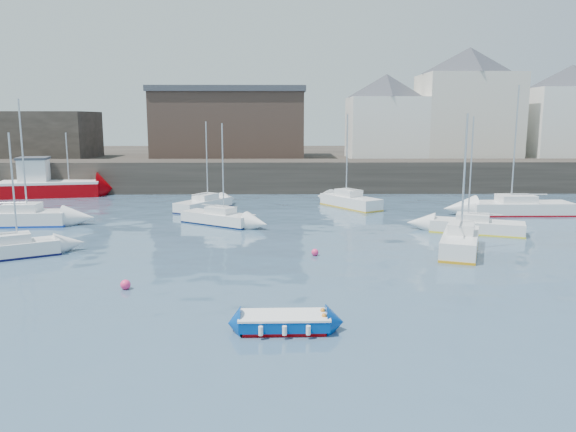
{
  "coord_description": "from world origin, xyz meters",
  "views": [
    {
      "loc": [
        -0.44,
        -20.02,
        7.1
      ],
      "look_at": [
        0.0,
        12.0,
        1.5
      ],
      "focal_mm": 35.0,
      "sensor_mm": 36.0,
      "label": 1
    }
  ],
  "objects_px": {
    "sailboat_f": "(350,201)",
    "sailboat_g": "(520,208)",
    "buoy_mid": "(315,255)",
    "buoy_near": "(126,289)",
    "sailboat_h": "(204,204)",
    "sailboat_b": "(218,218)",
    "fishing_boat": "(47,184)",
    "buoy_far": "(252,228)",
    "sailboat_d": "(476,226)",
    "sailboat_e": "(19,217)",
    "sailboat_a": "(9,249)",
    "blue_dinghy": "(284,322)",
    "sailboat_c": "(460,242)"
  },
  "relations": [
    {
      "from": "sailboat_b",
      "to": "sailboat_d",
      "type": "bearing_deg",
      "value": -10.75
    },
    {
      "from": "sailboat_b",
      "to": "sailboat_f",
      "type": "distance_m",
      "value": 12.1
    },
    {
      "from": "sailboat_b",
      "to": "sailboat_e",
      "type": "relative_size",
      "value": 0.81
    },
    {
      "from": "sailboat_h",
      "to": "buoy_near",
      "type": "bearing_deg",
      "value": -91.42
    },
    {
      "from": "sailboat_a",
      "to": "sailboat_g",
      "type": "distance_m",
      "value": 34.27
    },
    {
      "from": "sailboat_f",
      "to": "sailboat_c",
      "type": "bearing_deg",
      "value": -75.12
    },
    {
      "from": "sailboat_h",
      "to": "buoy_near",
      "type": "relative_size",
      "value": 15.94
    },
    {
      "from": "fishing_boat",
      "to": "sailboat_e",
      "type": "xyz_separation_m",
      "value": [
        3.91,
        -14.3,
        -0.58
      ]
    },
    {
      "from": "sailboat_c",
      "to": "buoy_near",
      "type": "bearing_deg",
      "value": -158.21
    },
    {
      "from": "blue_dinghy",
      "to": "fishing_boat",
      "type": "bearing_deg",
      "value": 122.8
    },
    {
      "from": "sailboat_a",
      "to": "buoy_far",
      "type": "height_order",
      "value": "sailboat_a"
    },
    {
      "from": "fishing_boat",
      "to": "sailboat_d",
      "type": "distance_m",
      "value": 37.85
    },
    {
      "from": "sailboat_h",
      "to": "buoy_far",
      "type": "height_order",
      "value": "sailboat_h"
    },
    {
      "from": "fishing_boat",
      "to": "buoy_far",
      "type": "distance_m",
      "value": 24.88
    },
    {
      "from": "sailboat_e",
      "to": "buoy_far",
      "type": "distance_m",
      "value": 15.73
    },
    {
      "from": "blue_dinghy",
      "to": "sailboat_d",
      "type": "distance_m",
      "value": 20.32
    },
    {
      "from": "sailboat_c",
      "to": "sailboat_a",
      "type": "bearing_deg",
      "value": -177.69
    },
    {
      "from": "sailboat_c",
      "to": "buoy_mid",
      "type": "bearing_deg",
      "value": -174.72
    },
    {
      "from": "sailboat_g",
      "to": "buoy_near",
      "type": "xyz_separation_m",
      "value": [
        -24.37,
        -18.17,
        -0.54
      ]
    },
    {
      "from": "sailboat_b",
      "to": "buoy_far",
      "type": "height_order",
      "value": "sailboat_b"
    },
    {
      "from": "blue_dinghy",
      "to": "buoy_far",
      "type": "xyz_separation_m",
      "value": [
        -1.96,
        18.15,
        -0.33
      ]
    },
    {
      "from": "blue_dinghy",
      "to": "sailboat_h",
      "type": "bearing_deg",
      "value": 103.47
    },
    {
      "from": "fishing_boat",
      "to": "sailboat_f",
      "type": "distance_m",
      "value": 27.96
    },
    {
      "from": "sailboat_a",
      "to": "sailboat_e",
      "type": "height_order",
      "value": "sailboat_e"
    },
    {
      "from": "buoy_mid",
      "to": "buoy_near",
      "type": "bearing_deg",
      "value": -145.41
    },
    {
      "from": "sailboat_d",
      "to": "sailboat_c",
      "type": "bearing_deg",
      "value": -117.6
    },
    {
      "from": "fishing_boat",
      "to": "buoy_far",
      "type": "xyz_separation_m",
      "value": [
        19.59,
        -15.29,
        -1.12
      ]
    },
    {
      "from": "blue_dinghy",
      "to": "sailboat_b",
      "type": "distance_m",
      "value": 19.88
    },
    {
      "from": "sailboat_d",
      "to": "sailboat_e",
      "type": "distance_m",
      "value": 29.95
    },
    {
      "from": "sailboat_f",
      "to": "sailboat_h",
      "type": "xyz_separation_m",
      "value": [
        -11.64,
        -0.88,
        -0.08
      ]
    },
    {
      "from": "sailboat_a",
      "to": "buoy_far",
      "type": "xyz_separation_m",
      "value": [
        12.16,
        7.85,
        -0.45
      ]
    },
    {
      "from": "fishing_boat",
      "to": "sailboat_a",
      "type": "xyz_separation_m",
      "value": [
        7.43,
        -23.14,
        -0.67
      ]
    },
    {
      "from": "sailboat_f",
      "to": "buoy_mid",
      "type": "distance_m",
      "value": 16.38
    },
    {
      "from": "fishing_boat",
      "to": "sailboat_g",
      "type": "xyz_separation_m",
      "value": [
        39.28,
        -10.49,
        -0.59
      ]
    },
    {
      "from": "sailboat_a",
      "to": "fishing_boat",
      "type": "bearing_deg",
      "value": 107.8
    },
    {
      "from": "sailboat_d",
      "to": "sailboat_a",
      "type": "bearing_deg",
      "value": -167.21
    },
    {
      "from": "sailboat_h",
      "to": "sailboat_b",
      "type": "bearing_deg",
      "value": -73.75
    },
    {
      "from": "buoy_near",
      "to": "buoy_mid",
      "type": "relative_size",
      "value": 1.14
    },
    {
      "from": "sailboat_b",
      "to": "sailboat_f",
      "type": "xyz_separation_m",
      "value": [
        9.84,
        7.05,
        0.08
      ]
    },
    {
      "from": "sailboat_e",
      "to": "buoy_mid",
      "type": "height_order",
      "value": "sailboat_e"
    },
    {
      "from": "sailboat_g",
      "to": "sailboat_h",
      "type": "relative_size",
      "value": 1.38
    },
    {
      "from": "blue_dinghy",
      "to": "sailboat_d",
      "type": "bearing_deg",
      "value": 53.21
    },
    {
      "from": "fishing_boat",
      "to": "sailboat_a",
      "type": "height_order",
      "value": "sailboat_a"
    },
    {
      "from": "sailboat_e",
      "to": "sailboat_h",
      "type": "height_order",
      "value": "sailboat_e"
    },
    {
      "from": "sailboat_f",
      "to": "sailboat_g",
      "type": "distance_m",
      "value": 12.71
    },
    {
      "from": "fishing_boat",
      "to": "sailboat_f",
      "type": "xyz_separation_m",
      "value": [
        27.06,
        -7.0,
        -0.6
      ]
    },
    {
      "from": "sailboat_b",
      "to": "sailboat_e",
      "type": "xyz_separation_m",
      "value": [
        -13.32,
        -0.26,
        0.1
      ]
    },
    {
      "from": "sailboat_b",
      "to": "sailboat_d",
      "type": "height_order",
      "value": "sailboat_d"
    },
    {
      "from": "sailboat_b",
      "to": "sailboat_c",
      "type": "relative_size",
      "value": 0.92
    },
    {
      "from": "sailboat_e",
      "to": "buoy_mid",
      "type": "distance_m",
      "value": 21.18
    }
  ]
}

